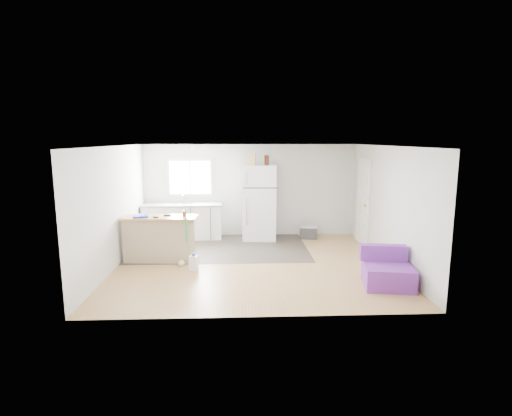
{
  "coord_description": "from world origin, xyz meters",
  "views": [
    {
      "loc": [
        -0.28,
        -7.9,
        2.54
      ],
      "look_at": [
        0.09,
        0.7,
        1.04
      ],
      "focal_mm": 28.0,
      "sensor_mm": 36.0,
      "label": 1
    }
  ],
  "objects_px": {
    "refrigerator": "(259,202)",
    "purple_seat": "(387,272)",
    "cleaner_jug": "(194,263)",
    "blue_tray": "(140,216)",
    "kitchen_cabinets": "(183,221)",
    "cooler": "(308,232)",
    "red_cup": "(184,213)",
    "cardboard_box": "(251,159)",
    "peninsula": "(159,238)",
    "bottle_left": "(268,160)",
    "bottle_right": "(266,160)",
    "mop": "(183,255)"
  },
  "relations": [
    {
      "from": "purple_seat",
      "to": "red_cup",
      "type": "xyz_separation_m",
      "value": [
        -3.72,
        1.64,
        0.76
      ]
    },
    {
      "from": "cleaner_jug",
      "to": "bottle_left",
      "type": "height_order",
      "value": "bottle_left"
    },
    {
      "from": "peninsula",
      "to": "bottle_left",
      "type": "height_order",
      "value": "bottle_left"
    },
    {
      "from": "blue_tray",
      "to": "cardboard_box",
      "type": "bearing_deg",
      "value": 37.16
    },
    {
      "from": "peninsula",
      "to": "purple_seat",
      "type": "xyz_separation_m",
      "value": [
        4.25,
        -1.65,
        -0.23
      ]
    },
    {
      "from": "cooler",
      "to": "purple_seat",
      "type": "distance_m",
      "value": 3.49
    },
    {
      "from": "cleaner_jug",
      "to": "peninsula",
      "type": "bearing_deg",
      "value": 155.69
    },
    {
      "from": "red_cup",
      "to": "bottle_right",
      "type": "distance_m",
      "value": 2.71
    },
    {
      "from": "purple_seat",
      "to": "blue_tray",
      "type": "height_order",
      "value": "blue_tray"
    },
    {
      "from": "kitchen_cabinets",
      "to": "purple_seat",
      "type": "xyz_separation_m",
      "value": [
        4.03,
        -3.52,
        -0.22
      ]
    },
    {
      "from": "kitchen_cabinets",
      "to": "purple_seat",
      "type": "bearing_deg",
      "value": -43.53
    },
    {
      "from": "kitchen_cabinets",
      "to": "blue_tray",
      "type": "height_order",
      "value": "kitchen_cabinets"
    },
    {
      "from": "red_cup",
      "to": "cardboard_box",
      "type": "relative_size",
      "value": 0.4
    },
    {
      "from": "cooler",
      "to": "blue_tray",
      "type": "height_order",
      "value": "blue_tray"
    },
    {
      "from": "cleaner_jug",
      "to": "blue_tray",
      "type": "distance_m",
      "value": 1.54
    },
    {
      "from": "peninsula",
      "to": "cleaner_jug",
      "type": "height_order",
      "value": "peninsula"
    },
    {
      "from": "peninsula",
      "to": "blue_tray",
      "type": "distance_m",
      "value": 0.61
    },
    {
      "from": "bottle_right",
      "to": "refrigerator",
      "type": "bearing_deg",
      "value": 166.36
    },
    {
      "from": "cooler",
      "to": "bottle_right",
      "type": "height_order",
      "value": "bottle_right"
    },
    {
      "from": "red_cup",
      "to": "purple_seat",
      "type": "bearing_deg",
      "value": -23.84
    },
    {
      "from": "blue_tray",
      "to": "cooler",
      "type": "bearing_deg",
      "value": 25.43
    },
    {
      "from": "red_cup",
      "to": "bottle_right",
      "type": "height_order",
      "value": "bottle_right"
    },
    {
      "from": "cooler",
      "to": "red_cup",
      "type": "bearing_deg",
      "value": -139.3
    },
    {
      "from": "kitchen_cabinets",
      "to": "cooler",
      "type": "relative_size",
      "value": 4.06
    },
    {
      "from": "red_cup",
      "to": "bottle_right",
      "type": "bearing_deg",
      "value": 44.0
    },
    {
      "from": "cooler",
      "to": "kitchen_cabinets",
      "type": "bearing_deg",
      "value": -172.45
    },
    {
      "from": "cooler",
      "to": "cardboard_box",
      "type": "bearing_deg",
      "value": -168.95
    },
    {
      "from": "mop",
      "to": "blue_tray",
      "type": "height_order",
      "value": "mop"
    },
    {
      "from": "cleaner_jug",
      "to": "blue_tray",
      "type": "height_order",
      "value": "blue_tray"
    },
    {
      "from": "cooler",
      "to": "red_cup",
      "type": "distance_m",
      "value": 3.5
    },
    {
      "from": "mop",
      "to": "cleaner_jug",
      "type": "bearing_deg",
      "value": -52.85
    },
    {
      "from": "refrigerator",
      "to": "purple_seat",
      "type": "xyz_separation_m",
      "value": [
        2.06,
        -3.42,
        -0.7
      ]
    },
    {
      "from": "cleaner_jug",
      "to": "mop",
      "type": "xyz_separation_m",
      "value": [
        -0.25,
        0.31,
        0.08
      ]
    },
    {
      "from": "refrigerator",
      "to": "blue_tray",
      "type": "bearing_deg",
      "value": -140.37
    },
    {
      "from": "kitchen_cabinets",
      "to": "bottle_left",
      "type": "distance_m",
      "value": 2.67
    },
    {
      "from": "red_cup",
      "to": "bottle_left",
      "type": "xyz_separation_m",
      "value": [
        1.85,
        1.71,
        1.01
      ]
    },
    {
      "from": "purple_seat",
      "to": "bottle_right",
      "type": "relative_size",
      "value": 3.69
    },
    {
      "from": "peninsula",
      "to": "bottle_right",
      "type": "bearing_deg",
      "value": 40.07
    },
    {
      "from": "red_cup",
      "to": "cardboard_box",
      "type": "distance_m",
      "value": 2.48
    },
    {
      "from": "red_cup",
      "to": "blue_tray",
      "type": "xyz_separation_m",
      "value": [
        -0.9,
        -0.06,
        -0.04
      ]
    },
    {
      "from": "bottle_left",
      "to": "red_cup",
      "type": "bearing_deg",
      "value": -137.25
    },
    {
      "from": "peninsula",
      "to": "cooler",
      "type": "xyz_separation_m",
      "value": [
        3.46,
        1.74,
        -0.3
      ]
    },
    {
      "from": "kitchen_cabinets",
      "to": "cleaner_jug",
      "type": "bearing_deg",
      "value": -80.09
    },
    {
      "from": "cooler",
      "to": "purple_seat",
      "type": "bearing_deg",
      "value": -66.97
    },
    {
      "from": "refrigerator",
      "to": "red_cup",
      "type": "relative_size",
      "value": 15.75
    },
    {
      "from": "peninsula",
      "to": "cardboard_box",
      "type": "relative_size",
      "value": 5.23
    },
    {
      "from": "blue_tray",
      "to": "peninsula",
      "type": "bearing_deg",
      "value": 10.87
    },
    {
      "from": "refrigerator",
      "to": "bottle_left",
      "type": "height_order",
      "value": "bottle_left"
    },
    {
      "from": "mop",
      "to": "bottle_right",
      "type": "distance_m",
      "value": 3.31
    },
    {
      "from": "refrigerator",
      "to": "purple_seat",
      "type": "height_order",
      "value": "refrigerator"
    }
  ]
}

